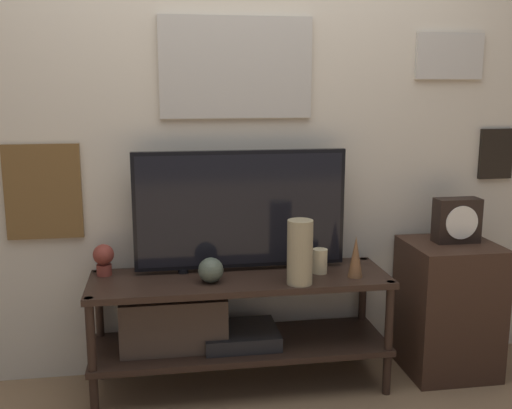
{
  "coord_description": "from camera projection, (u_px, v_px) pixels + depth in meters",
  "views": [
    {
      "loc": [
        -0.36,
        -2.46,
        1.46
      ],
      "look_at": [
        0.08,
        0.26,
        0.91
      ],
      "focal_mm": 42.0,
      "sensor_mm": 36.0,
      "label": 1
    }
  ],
  "objects": [
    {
      "name": "wall_back",
      "position": [
        232.0,
        108.0,
        2.97
      ],
      "size": [
        6.4,
        0.08,
        2.7
      ],
      "color": "beige",
      "rests_on": "ground_plane"
    },
    {
      "name": "vase_tall_ceramic",
      "position": [
        300.0,
        252.0,
        2.73
      ],
      "size": [
        0.12,
        0.12,
        0.3
      ],
      "color": "tan",
      "rests_on": "media_console"
    },
    {
      "name": "vase_slim_bronze",
      "position": [
        356.0,
        257.0,
        2.83
      ],
      "size": [
        0.07,
        0.07,
        0.2
      ],
      "color": "brown",
      "rests_on": "media_console"
    },
    {
      "name": "side_table",
      "position": [
        448.0,
        307.0,
        3.08
      ],
      "size": [
        0.44,
        0.42,
        0.68
      ],
      "color": "#382319",
      "rests_on": "ground_plane"
    },
    {
      "name": "decorative_bust",
      "position": [
        104.0,
        258.0,
        2.86
      ],
      "size": [
        0.1,
        0.1,
        0.15
      ],
      "color": "brown",
      "rests_on": "media_console"
    },
    {
      "name": "vase_round_glass",
      "position": [
        211.0,
        270.0,
        2.76
      ],
      "size": [
        0.12,
        0.12,
        0.12
      ],
      "color": "#4C5647",
      "rests_on": "media_console"
    },
    {
      "name": "media_console",
      "position": [
        215.0,
        319.0,
        2.88
      ],
      "size": [
        1.43,
        0.44,
        0.57
      ],
      "color": "black",
      "rests_on": "ground_plane"
    },
    {
      "name": "mantel_clock",
      "position": [
        457.0,
        220.0,
        3.02
      ],
      "size": [
        0.23,
        0.11,
        0.22
      ],
      "color": "black",
      "rests_on": "side_table"
    },
    {
      "name": "television",
      "position": [
        241.0,
        210.0,
        2.9
      ],
      "size": [
        1.03,
        0.05,
        0.59
      ],
      "color": "black",
      "rests_on": "media_console"
    },
    {
      "name": "candle_jar",
      "position": [
        320.0,
        261.0,
        2.9
      ],
      "size": [
        0.07,
        0.07,
        0.12
      ],
      "color": "beige",
      "rests_on": "media_console"
    }
  ]
}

